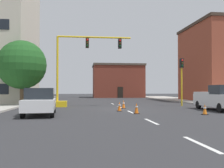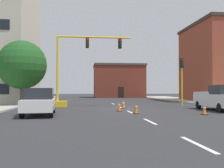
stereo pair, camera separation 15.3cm
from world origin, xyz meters
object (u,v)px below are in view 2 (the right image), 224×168
(pickup_truck_white, at_px, (220,98))
(traffic_light_pole_right, at_px, (182,71))
(traffic_cone_roadside_c, at_px, (136,108))
(traffic_cone_roadside_d, at_px, (119,106))
(traffic_cone_roadside_b, at_px, (204,109))
(traffic_signal_gantry, at_px, (68,84))
(sedan_white_near_left, at_px, (39,101))
(traffic_cone_roadside_a, at_px, (123,104))
(tree_left_near, at_px, (22,65))

(pickup_truck_white, bearing_deg, traffic_light_pole_right, 97.29)
(traffic_cone_roadside_c, relative_size, traffic_cone_roadside_d, 1.02)
(traffic_cone_roadside_c, bearing_deg, traffic_cone_roadside_b, -15.20)
(pickup_truck_white, bearing_deg, traffic_signal_gantry, 154.33)
(sedan_white_near_left, relative_size, traffic_cone_roadside_a, 6.36)
(traffic_light_pole_right, distance_m, traffic_cone_roadside_b, 9.67)
(traffic_light_pole_right, distance_m, tree_left_near, 16.08)
(traffic_light_pole_right, bearing_deg, traffic_cone_roadside_a, -156.73)
(traffic_light_pole_right, height_order, tree_left_near, tree_left_near)
(traffic_cone_roadside_b, bearing_deg, traffic_cone_roadside_d, 147.29)
(sedan_white_near_left, distance_m, traffic_cone_roadside_a, 8.21)
(pickup_truck_white, bearing_deg, sedan_white_near_left, -170.68)
(traffic_signal_gantry, xyz_separation_m, traffic_cone_roadside_d, (4.19, -5.60, -1.82))
(traffic_signal_gantry, relative_size, traffic_cone_roadside_d, 10.81)
(traffic_cone_roadside_b, bearing_deg, traffic_cone_roadside_a, 125.41)
(traffic_signal_gantry, bearing_deg, tree_left_near, 161.42)
(traffic_light_pole_right, bearing_deg, traffic_cone_roadside_d, -142.22)
(traffic_cone_roadside_a, bearing_deg, sedan_white_near_left, -140.01)
(pickup_truck_white, relative_size, traffic_cone_roadside_a, 7.50)
(traffic_light_pole_right, bearing_deg, sedan_white_near_left, -147.70)
(pickup_truck_white, distance_m, traffic_cone_roadside_a, 7.81)
(tree_left_near, bearing_deg, traffic_cone_roadside_a, -24.28)
(traffic_cone_roadside_b, height_order, traffic_cone_roadside_d, traffic_cone_roadside_d)
(traffic_cone_roadside_a, height_order, traffic_cone_roadside_b, traffic_cone_roadside_a)
(traffic_signal_gantry, relative_size, pickup_truck_white, 1.47)
(pickup_truck_white, bearing_deg, traffic_cone_roadside_c, -164.91)
(traffic_signal_gantry, height_order, pickup_truck_white, traffic_signal_gantry)
(traffic_cone_roadside_a, distance_m, traffic_cone_roadside_c, 4.97)
(traffic_light_pole_right, bearing_deg, tree_left_near, 174.42)
(sedan_white_near_left, xyz_separation_m, traffic_cone_roadside_b, (10.64, -0.88, -0.54))
(sedan_white_near_left, xyz_separation_m, traffic_cone_roadside_d, (5.48, 2.44, -0.52))
(traffic_signal_gantry, distance_m, traffic_cone_roadside_c, 9.42)
(tree_left_near, distance_m, traffic_cone_roadside_b, 17.84)
(traffic_light_pole_right, height_order, pickup_truck_white, traffic_light_pole_right)
(tree_left_near, xyz_separation_m, traffic_cone_roadside_a, (9.58, -4.32, -3.76))
(traffic_light_pole_right, relative_size, tree_left_near, 0.73)
(sedan_white_near_left, height_order, traffic_cone_roadside_c, sedan_white_near_left)
(pickup_truck_white, height_order, traffic_cone_roadside_d, pickup_truck_white)
(traffic_signal_gantry, height_order, tree_left_near, traffic_signal_gantry)
(traffic_cone_roadside_d, bearing_deg, traffic_cone_roadside_c, -68.19)
(tree_left_near, height_order, traffic_cone_roadside_d, tree_left_near)
(traffic_signal_gantry, bearing_deg, traffic_cone_roadside_d, -53.23)
(traffic_cone_roadside_a, bearing_deg, traffic_cone_roadside_d, -105.64)
(traffic_cone_roadside_a, distance_m, traffic_cone_roadside_b, 7.53)
(traffic_light_pole_right, xyz_separation_m, traffic_cone_roadside_a, (-6.41, -2.76, -3.17))
(traffic_cone_roadside_d, bearing_deg, traffic_light_pole_right, 37.78)
(tree_left_near, distance_m, pickup_truck_white, 18.56)
(sedan_white_near_left, bearing_deg, traffic_cone_roadside_b, -4.71)
(tree_left_near, bearing_deg, traffic_cone_roadside_c, -43.93)
(traffic_cone_roadside_c, bearing_deg, traffic_cone_roadside_d, 111.81)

